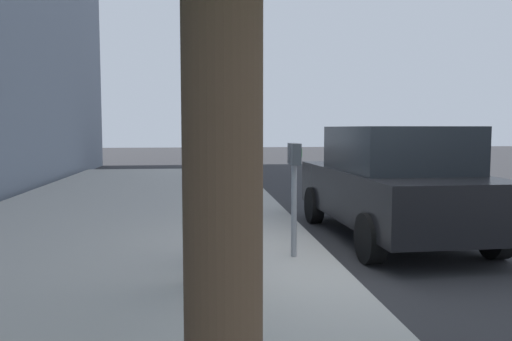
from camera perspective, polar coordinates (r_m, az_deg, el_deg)
name	(u,v)px	position (r m, az deg, el deg)	size (l,w,h in m)	color
ground_plane	(331,266)	(6.63, 8.44, -10.54)	(80.00, 80.00, 0.00)	#2B2B2D
sidewalk_slab	(88,267)	(6.56, -18.29, -10.24)	(28.00, 6.00, 0.15)	#A8A59E
parking_meter	(294,175)	(6.29, 4.31, -0.54)	(0.36, 0.12, 1.41)	gray
pedestrian_at_meter	(227,179)	(6.03, -3.29, -0.98)	(0.51, 0.37, 1.70)	#191E4C
pedestrian_bystander	(218,179)	(5.06, -4.24, -0.92)	(0.40, 0.48, 1.84)	tan
parked_sedan_near	(393,182)	(8.27, 15.04, -1.30)	(4.46, 2.09, 1.77)	black
traffic_signal	(236,99)	(14.97, -2.29, 7.95)	(0.24, 0.44, 3.60)	black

